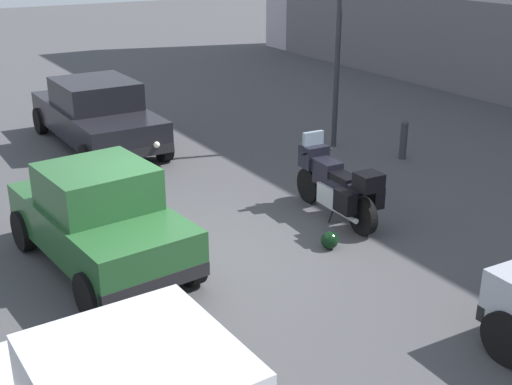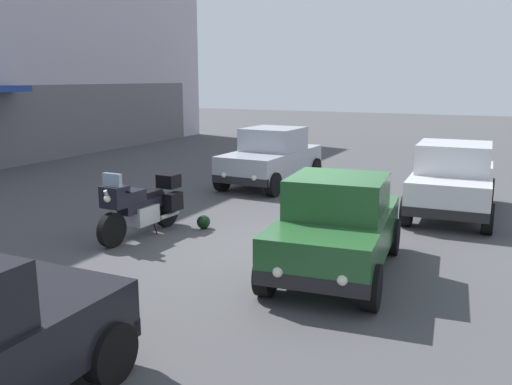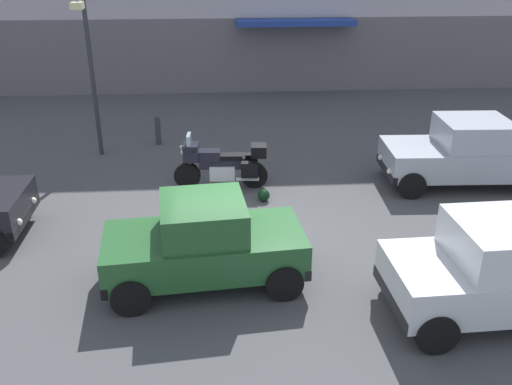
# 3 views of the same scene
# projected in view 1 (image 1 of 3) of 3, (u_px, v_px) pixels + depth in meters

# --- Properties ---
(ground_plane) EXTENTS (80.00, 80.00, 0.00)m
(ground_plane) POSITION_uv_depth(u_px,v_px,m) (182.00, 264.00, 9.97)
(ground_plane) COLOR #424244
(motorcycle) EXTENTS (2.26, 0.78, 1.36)m
(motorcycle) POSITION_uv_depth(u_px,v_px,m) (337.00, 184.00, 11.39)
(motorcycle) COLOR black
(motorcycle) RESTS_ON ground
(helmet) EXTENTS (0.28, 0.28, 0.28)m
(helmet) POSITION_uv_depth(u_px,v_px,m) (330.00, 240.00, 10.42)
(helmet) COLOR black
(helmet) RESTS_ON ground
(car_sedan_far) EXTENTS (4.59, 1.93, 1.56)m
(car_sedan_far) POSITION_uv_depth(u_px,v_px,m) (97.00, 114.00, 15.25)
(car_sedan_far) COLOR black
(car_sedan_far) RESTS_ON ground
(car_compact_side) EXTENTS (3.58, 1.99, 1.56)m
(car_compact_side) POSITION_uv_depth(u_px,v_px,m) (100.00, 218.00, 9.66)
(car_compact_side) COLOR #235128
(car_compact_side) RESTS_ON ground
(streetlamp_curbside) EXTENTS (0.28, 0.94, 4.21)m
(streetlamp_curbside) POSITION_uv_depth(u_px,v_px,m) (333.00, 33.00, 14.52)
(streetlamp_curbside) COLOR #2D2D33
(streetlamp_curbside) RESTS_ON ground
(bollard_curbside) EXTENTS (0.16, 0.16, 0.87)m
(bollard_curbside) POSITION_uv_depth(u_px,v_px,m) (404.00, 138.00, 14.51)
(bollard_curbside) COLOR #333338
(bollard_curbside) RESTS_ON ground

